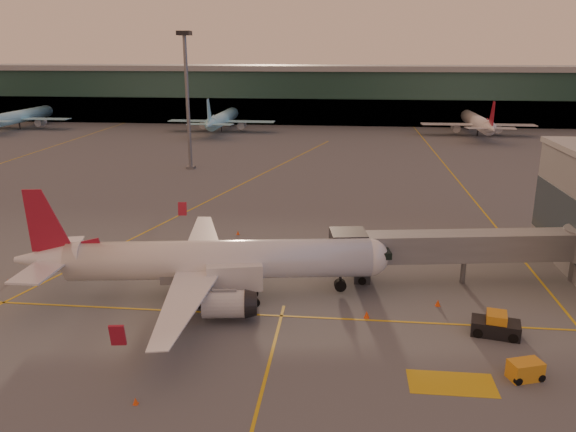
# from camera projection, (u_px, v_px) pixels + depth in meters

# --- Properties ---
(ground) EXTENTS (600.00, 600.00, 0.00)m
(ground) POSITION_uv_depth(u_px,v_px,m) (212.00, 341.00, 44.67)
(ground) COLOR #4C4F54
(ground) RESTS_ON ground
(taxi_markings) EXTENTS (100.12, 173.00, 0.01)m
(taxi_markings) POSITION_uv_depth(u_px,v_px,m) (233.00, 198.00, 87.82)
(taxi_markings) COLOR gold
(taxi_markings) RESTS_ON ground
(terminal) EXTENTS (400.00, 20.00, 17.60)m
(terminal) POSITION_uv_depth(u_px,v_px,m) (316.00, 94.00, 177.33)
(terminal) COLOR #19382D
(terminal) RESTS_ON ground
(mast_west_near) EXTENTS (2.40, 2.40, 25.60)m
(mast_west_near) POSITION_uv_depth(u_px,v_px,m) (187.00, 91.00, 105.37)
(mast_west_near) COLOR slate
(mast_west_near) RESTS_ON ground
(distant_aircraft_row) EXTENTS (290.00, 34.00, 13.00)m
(distant_aircraft_row) POSITION_uv_depth(u_px,v_px,m) (237.00, 131.00, 159.27)
(distant_aircraft_row) COLOR #98E7FF
(distant_aircraft_row) RESTS_ON ground
(main_airplane) EXTENTS (34.61, 31.34, 10.46)m
(main_airplane) POSITION_uv_depth(u_px,v_px,m) (208.00, 262.00, 52.12)
(main_airplane) COLOR white
(main_airplane) RESTS_ON ground
(jet_bridge) EXTENTS (27.50, 7.30, 5.39)m
(jet_bridge) POSITION_uv_depth(u_px,v_px,m) (478.00, 248.00, 55.02)
(jet_bridge) COLOR slate
(jet_bridge) RESTS_ON ground
(catering_truck) EXTENTS (5.34, 3.23, 3.87)m
(catering_truck) POSITION_uv_depth(u_px,v_px,m) (235.00, 281.00, 50.85)
(catering_truck) COLOR #B13319
(catering_truck) RESTS_ON ground
(gpu_cart) EXTENTS (2.66, 2.09, 1.36)m
(gpu_cart) POSITION_uv_depth(u_px,v_px,m) (525.00, 370.00, 39.41)
(gpu_cart) COLOR orange
(gpu_cart) RESTS_ON ground
(pushback_tug) EXTENTS (4.12, 2.78, 1.95)m
(pushback_tug) POSITION_uv_depth(u_px,v_px,m) (496.00, 326.00, 45.47)
(pushback_tug) COLOR black
(pushback_tug) RESTS_ON ground
(cone_nose) EXTENTS (0.48, 0.48, 0.61)m
(cone_nose) POSITION_uv_depth(u_px,v_px,m) (438.00, 303.00, 50.78)
(cone_nose) COLOR #F84B0D
(cone_nose) RESTS_ON ground
(cone_tail) EXTENTS (0.38, 0.38, 0.49)m
(cone_tail) POSITION_uv_depth(u_px,v_px,m) (8.00, 281.00, 55.67)
(cone_tail) COLOR #F84B0D
(cone_tail) RESTS_ON ground
(cone_wing_right) EXTENTS (0.38, 0.38, 0.48)m
(cone_wing_right) POSITION_uv_depth(u_px,v_px,m) (136.00, 401.00, 36.70)
(cone_wing_right) COLOR #F84B0D
(cone_wing_right) RESTS_ON ground
(cone_wing_left) EXTENTS (0.41, 0.41, 0.52)m
(cone_wing_left) POSITION_uv_depth(u_px,v_px,m) (238.00, 233.00, 70.37)
(cone_wing_left) COLOR #F84B0D
(cone_wing_left) RESTS_ON ground
(cone_fwd) EXTENTS (0.49, 0.49, 0.63)m
(cone_fwd) POSITION_uv_depth(u_px,v_px,m) (367.00, 314.00, 48.54)
(cone_fwd) COLOR #F84B0D
(cone_fwd) RESTS_ON ground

